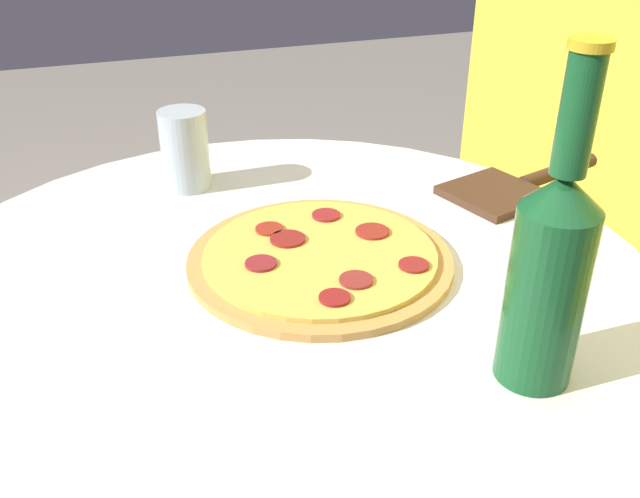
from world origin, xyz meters
name	(u,v)px	position (x,y,z in m)	size (l,w,h in m)	color
table	(284,386)	(0.00, 0.00, 0.57)	(0.89, 0.89, 0.74)	silver
pizza	(320,258)	(-0.01, 0.05, 0.75)	(0.32, 0.32, 0.02)	#C68E47
beer_bottle	(550,268)	(0.25, 0.17, 0.85)	(0.07, 0.07, 0.31)	#144C23
pizza_paddle	(515,187)	(-0.11, 0.39, 0.74)	(0.15, 0.29, 0.02)	#422819
drinking_glass	(185,150)	(-0.28, -0.06, 0.80)	(0.07, 0.07, 0.12)	#ADBCC6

